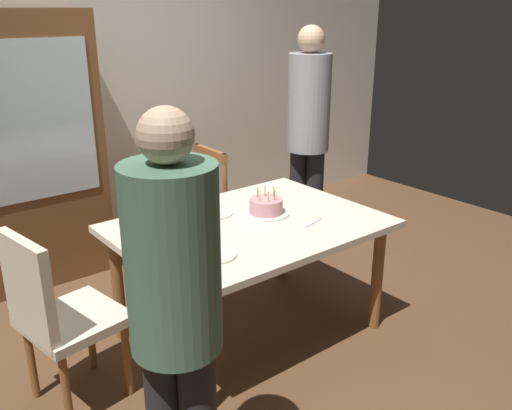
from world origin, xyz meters
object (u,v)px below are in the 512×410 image
object	(u,v)px
birthday_cake	(266,207)
chair_upholstered	(55,312)
person_celebrant	(176,311)
china_cabinet	(18,154)
plate_far_side	(215,213)
plate_near_celebrant	(215,255)
dining_table	(249,236)
chair_spindle_back	(192,218)
person_guest	(308,130)

from	to	relation	value
birthday_cake	chair_upholstered	bearing A→B (deg)	179.71
person_celebrant	china_cabinet	size ratio (longest dim) A/B	0.86
plate_far_side	person_celebrant	distance (m)	1.47
plate_near_celebrant	plate_far_side	world-z (taller)	same
plate_near_celebrant	person_celebrant	distance (m)	0.89
dining_table	plate_near_celebrant	bearing A→B (deg)	-149.20
chair_spindle_back	china_cabinet	world-z (taller)	china_cabinet
chair_upholstered	person_celebrant	bearing A→B (deg)	-82.10
person_guest	birthday_cake	bearing A→B (deg)	-146.78
dining_table	person_guest	xyz separation A→B (m)	(1.07, 0.64, 0.38)
plate_near_celebrant	china_cabinet	xyz separation A→B (m)	(-0.40, 1.80, 0.22)
plate_far_side	plate_near_celebrant	bearing A→B (deg)	-124.46
birthday_cake	person_guest	size ratio (longest dim) A/B	0.16
dining_table	person_celebrant	distance (m)	1.37
plate_far_side	dining_table	bearing A→B (deg)	-73.04
dining_table	chair_upholstered	size ratio (longest dim) A/B	1.57
dining_table	plate_near_celebrant	size ratio (longest dim) A/B	6.79
plate_near_celebrant	person_celebrant	world-z (taller)	person_celebrant
person_celebrant	person_guest	bearing A→B (deg)	36.25
dining_table	person_celebrant	size ratio (longest dim) A/B	0.92
chair_upholstered	china_cabinet	size ratio (longest dim) A/B	0.50
plate_near_celebrant	china_cabinet	bearing A→B (deg)	102.38
birthday_cake	dining_table	bearing A→B (deg)	-163.58
china_cabinet	person_guest	bearing A→B (deg)	-26.06
dining_table	birthday_cake	world-z (taller)	birthday_cake
plate_far_side	person_guest	xyz separation A→B (m)	(1.14, 0.40, 0.29)
chair_spindle_back	chair_upholstered	xyz separation A→B (m)	(-1.28, -0.81, 0.07)
plate_far_side	person_celebrant	xyz separation A→B (m)	(-0.93, -1.13, 0.20)
person_celebrant	person_guest	size ratio (longest dim) A/B	0.91
dining_table	person_guest	world-z (taller)	person_guest
chair_upholstered	person_celebrant	xyz separation A→B (m)	(0.13, -0.94, 0.40)
person_guest	china_cabinet	distance (m)	2.09
plate_far_side	chair_upholstered	world-z (taller)	chair_upholstered
chair_spindle_back	chair_upholstered	distance (m)	1.52
chair_spindle_back	chair_upholstered	size ratio (longest dim) A/B	1.00
birthday_cake	plate_near_celebrant	size ratio (longest dim) A/B	1.27
dining_table	person_guest	distance (m)	1.30
dining_table	person_guest	size ratio (longest dim) A/B	0.84
birthday_cake	plate_near_celebrant	xyz separation A→B (m)	(-0.58, -0.29, -0.04)
chair_spindle_back	plate_near_celebrant	bearing A→B (deg)	-116.69
chair_spindle_back	plate_far_side	bearing A→B (deg)	-109.67
chair_spindle_back	person_guest	xyz separation A→B (m)	(0.92, -0.22, 0.57)
person_celebrant	dining_table	bearing A→B (deg)	41.23
birthday_cake	chair_upholstered	xyz separation A→B (m)	(-1.30, 0.01, -0.24)
china_cabinet	birthday_cake	bearing A→B (deg)	-57.20
birthday_cake	plate_near_celebrant	distance (m)	0.65
birthday_cake	person_guest	xyz separation A→B (m)	(0.90, 0.59, 0.25)
plate_far_side	person_guest	size ratio (longest dim) A/B	0.12
birthday_cake	chair_spindle_back	size ratio (longest dim) A/B	0.29
person_celebrant	china_cabinet	xyz separation A→B (m)	(0.20, 2.44, 0.02)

